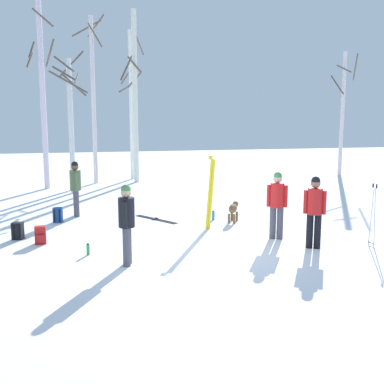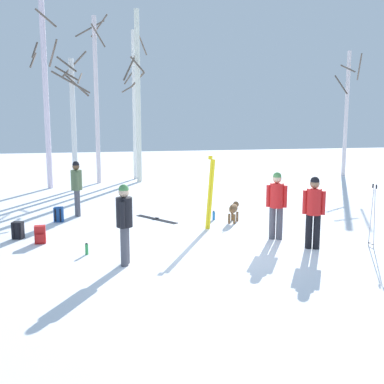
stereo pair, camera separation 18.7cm
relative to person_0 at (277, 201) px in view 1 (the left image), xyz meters
name	(u,v)px [view 1 (the left image)]	position (x,y,z in m)	size (l,w,h in m)	color
ground_plane	(208,252)	(-1.99, -0.78, -0.98)	(60.00, 60.00, 0.00)	white
person_0	(277,201)	(0.00, 0.00, 0.00)	(0.48, 0.34, 1.72)	#4C4C56
person_1	(76,185)	(-5.01, 3.87, 0.00)	(0.34, 0.52, 1.72)	#4C4C56
person_2	(127,219)	(-3.88, -1.29, 0.00)	(0.34, 0.51, 1.72)	#4C4C56
person_3	(315,208)	(0.53, -0.98, 0.00)	(0.48, 0.34, 1.72)	black
dog	(233,209)	(-0.49, 2.07, -0.59)	(0.50, 0.80, 0.57)	brown
ski_pair_planted_0	(210,193)	(-1.38, 1.34, 0.03)	(0.24, 0.15, 2.03)	yellow
ski_pair_lying_0	(156,219)	(-2.67, 2.86, -0.97)	(1.10, 1.47, 0.05)	black
ski_poles_0	(373,213)	(1.99, -1.11, -0.17)	(0.07, 0.24, 1.51)	#B2B2BC
backpack_0	(58,215)	(-5.54, 3.14, -0.77)	(0.28, 0.31, 0.44)	#1E4C99
backpack_1	(40,235)	(-5.82, 0.81, -0.77)	(0.27, 0.30, 0.44)	red
backpack_2	(18,231)	(-6.41, 1.38, -0.77)	(0.30, 0.33, 0.44)	black
water_bottle_0	(213,215)	(-0.99, 2.45, -0.85)	(0.08, 0.08, 0.28)	#1E72BF
water_bottle_1	(88,250)	(-4.68, -0.39, -0.85)	(0.07, 0.07, 0.27)	green
birch_tree_0	(42,91)	(-6.35, 9.85, 3.10)	(1.16, 1.20, 7.92)	silver
birch_tree_1	(71,121)	(-5.22, 8.37, 1.91)	(1.42, 1.36, 5.63)	silver
birch_tree_2	(93,97)	(-4.29, 11.03, 2.94)	(1.48, 1.51, 7.53)	silver
birch_tree_3	(131,104)	(-2.49, 12.09, 2.66)	(1.26, 1.27, 7.13)	silver
birch_tree_4	(135,96)	(-2.42, 10.98, 2.96)	(1.06, 1.05, 7.76)	white
birch_tree_5	(343,112)	(8.15, 11.10, 2.28)	(1.30, 1.06, 6.26)	silver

